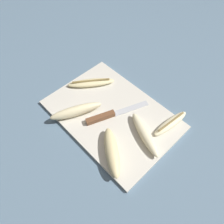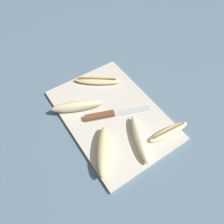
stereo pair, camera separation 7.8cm
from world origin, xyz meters
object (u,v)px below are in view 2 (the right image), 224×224
(banana_cream_curved, at_px, (77,106))
(banana_bright_far, at_px, (140,139))
(banana_soft_right, at_px, (98,80))
(banana_ripe_center, at_px, (103,151))
(knife, at_px, (106,115))
(banana_pale_long, at_px, (169,132))

(banana_cream_curved, distance_m, banana_bright_far, 0.25)
(banana_bright_far, bearing_deg, banana_soft_right, 175.28)
(banana_soft_right, xyz_separation_m, banana_ripe_center, (0.27, -0.15, 0.01))
(banana_soft_right, distance_m, banana_bright_far, 0.30)
(knife, bearing_deg, banana_ripe_center, -14.97)
(banana_bright_far, bearing_deg, banana_pale_long, 72.42)
(banana_soft_right, distance_m, banana_pale_long, 0.34)
(banana_pale_long, xyz_separation_m, banana_ripe_center, (-0.06, -0.22, 0.01))
(banana_soft_right, relative_size, banana_ripe_center, 1.04)
(banana_soft_right, relative_size, banana_cream_curved, 0.93)
(banana_pale_long, bearing_deg, banana_bright_far, -107.58)
(banana_cream_curved, bearing_deg, banana_soft_right, 119.22)
(banana_soft_right, bearing_deg, banana_pale_long, 12.55)
(knife, xyz_separation_m, banana_cream_curved, (-0.08, -0.07, 0.01))
(banana_pale_long, relative_size, banana_cream_curved, 0.84)
(banana_soft_right, bearing_deg, knife, -21.77)
(knife, height_order, banana_cream_curved, banana_cream_curved)
(knife, height_order, banana_ripe_center, banana_ripe_center)
(banana_ripe_center, bearing_deg, banana_bright_far, 77.05)
(banana_cream_curved, distance_m, banana_ripe_center, 0.20)
(banana_ripe_center, height_order, banana_bright_far, banana_ripe_center)
(banana_ripe_center, xyz_separation_m, banana_bright_far, (0.03, 0.12, -0.00))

